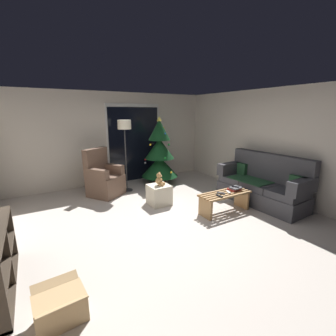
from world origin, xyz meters
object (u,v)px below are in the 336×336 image
at_px(book_stack, 235,189).
at_px(floor_lamp, 125,132).
at_px(remote_white, 228,192).
at_px(christmas_tree, 160,155).
at_px(teddy_bear_honey, 159,180).
at_px(couch, 263,185).
at_px(ottoman, 159,195).
at_px(cell_phone, 235,187).
at_px(remote_graphite, 221,193).
at_px(armchair, 104,179).
at_px(remote_black, 219,196).
at_px(coffee_table, 225,199).
at_px(cardboard_box_open_near_shelf, 60,308).

xyz_separation_m(book_stack, floor_lamp, (-1.51, 2.22, 1.06)).
height_order(remote_white, christmas_tree, christmas_tree).
bearing_deg(teddy_bear_honey, couch, -28.03).
bearing_deg(ottoman, cell_phone, -39.92).
distance_m(couch, remote_graphite, 1.19).
bearing_deg(armchair, couch, -38.16).
bearing_deg(armchair, book_stack, -46.58).
bearing_deg(remote_white, floor_lamp, 143.23).
xyz_separation_m(remote_black, cell_phone, (0.53, 0.11, 0.06)).
bearing_deg(ottoman, coffee_table, -47.80).
bearing_deg(remote_graphite, ottoman, 100.02).
xyz_separation_m(cell_phone, ottoman, (-1.22, 1.02, -0.27)).
bearing_deg(christmas_tree, remote_black, -91.02).
distance_m(couch, ottoman, 2.29).
distance_m(couch, coffee_table, 1.08).
bearing_deg(teddy_bear_honey, remote_black, -58.57).
height_order(couch, teddy_bear_honey, couch).
xyz_separation_m(coffee_table, cardboard_box_open_near_shelf, (-3.14, -1.08, -0.12)).
bearing_deg(teddy_bear_honey, floor_lamp, 103.83).
xyz_separation_m(coffee_table, remote_white, (0.06, -0.02, 0.15)).
distance_m(coffee_table, christmas_tree, 2.43).
bearing_deg(couch, ottoman, 151.88).
bearing_deg(book_stack, cell_phone, -47.32).
height_order(couch, coffee_table, couch).
height_order(couch, remote_graphite, couch).
height_order(remote_black, christmas_tree, christmas_tree).
height_order(christmas_tree, armchair, christmas_tree).
bearing_deg(ottoman, remote_white, -46.57).
bearing_deg(remote_black, teddy_bear_honey, 122.57).
distance_m(floor_lamp, teddy_bear_honey, 1.57).
bearing_deg(book_stack, coffee_table, -177.15).
distance_m(remote_white, cell_phone, 0.23).
bearing_deg(armchair, ottoman, -53.80).
distance_m(christmas_tree, floor_lamp, 1.24).
height_order(remote_black, floor_lamp, floor_lamp).
xyz_separation_m(couch, floor_lamp, (-2.30, 2.27, 1.11)).
bearing_deg(cell_phone, cardboard_box_open_near_shelf, 164.58).
xyz_separation_m(book_stack, teddy_bear_honey, (-1.21, 1.01, 0.11)).
bearing_deg(armchair, floor_lamp, 0.99).
distance_m(coffee_table, floor_lamp, 2.83).
bearing_deg(ottoman, christmas_tree, 61.05).
relative_size(floor_lamp, teddy_bear_honey, 6.25).
xyz_separation_m(remote_black, christmas_tree, (0.04, 2.46, 0.41)).
height_order(book_stack, floor_lamp, floor_lamp).
bearing_deg(remote_white, cell_phone, 31.46).
relative_size(remote_graphite, teddy_bear_honey, 0.55).
bearing_deg(coffee_table, ottoman, 132.20).
height_order(remote_white, cell_phone, cell_phone).
relative_size(cell_phone, cardboard_box_open_near_shelf, 0.29).
height_order(remote_graphite, remote_white, same).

